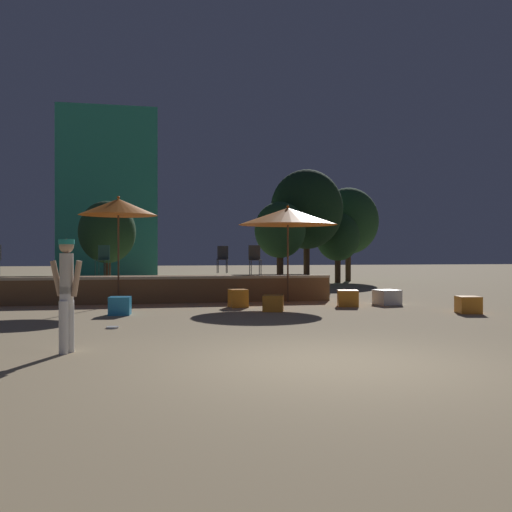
{
  "coord_description": "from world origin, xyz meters",
  "views": [
    {
      "loc": [
        -2.43,
        -6.99,
        1.42
      ],
      "look_at": [
        0.0,
        4.74,
        1.36
      ],
      "focal_mm": 40.0,
      "sensor_mm": 36.0,
      "label": 1
    }
  ],
  "objects_px": {
    "patio_umbrella_1": "(288,216)",
    "cube_seat_0": "(468,305)",
    "person_0": "(67,290)",
    "bistro_chair_1": "(223,257)",
    "patio_umbrella_0": "(118,207)",
    "cube_seat_5": "(348,298)",
    "background_tree_0": "(280,230)",
    "cube_seat_2": "(273,303)",
    "cube_seat_4": "(387,297)",
    "frisbee_disc": "(112,327)",
    "bistro_chair_3": "(255,257)",
    "background_tree_1": "(348,221)",
    "background_tree_2": "(307,210)",
    "cube_seat_3": "(120,306)",
    "background_tree_4": "(107,232)",
    "background_tree_3": "(338,237)",
    "bistro_chair_2": "(103,257)",
    "cube_seat_1": "(238,298)"
  },
  "relations": [
    {
      "from": "cube_seat_1",
      "to": "person_0",
      "type": "bearing_deg",
      "value": -119.61
    },
    {
      "from": "bistro_chair_1",
      "to": "background_tree_3",
      "type": "distance_m",
      "value": 10.02
    },
    {
      "from": "bistro_chair_1",
      "to": "person_0",
      "type": "bearing_deg",
      "value": -94.5
    },
    {
      "from": "patio_umbrella_1",
      "to": "bistro_chair_3",
      "type": "distance_m",
      "value": 1.68
    },
    {
      "from": "cube_seat_3",
      "to": "person_0",
      "type": "height_order",
      "value": "person_0"
    },
    {
      "from": "cube_seat_2",
      "to": "patio_umbrella_0",
      "type": "bearing_deg",
      "value": 146.17
    },
    {
      "from": "cube_seat_2",
      "to": "background_tree_2",
      "type": "xyz_separation_m",
      "value": [
        4.28,
        11.38,
        3.22
      ]
    },
    {
      "from": "cube_seat_3",
      "to": "frisbee_disc",
      "type": "xyz_separation_m",
      "value": [
        -0.07,
        -2.4,
        -0.19
      ]
    },
    {
      "from": "cube_seat_4",
      "to": "cube_seat_5",
      "type": "distance_m",
      "value": 1.3
    },
    {
      "from": "person_0",
      "to": "background_tree_3",
      "type": "xyz_separation_m",
      "value": [
        10.46,
        17.69,
        1.31
      ]
    },
    {
      "from": "patio_umbrella_0",
      "to": "cube_seat_5",
      "type": "relative_size",
      "value": 4.63
    },
    {
      "from": "background_tree_1",
      "to": "background_tree_4",
      "type": "distance_m",
      "value": 12.42
    },
    {
      "from": "patio_umbrella_1",
      "to": "background_tree_0",
      "type": "distance_m",
      "value": 7.01
    },
    {
      "from": "bistro_chair_1",
      "to": "cube_seat_5",
      "type": "bearing_deg",
      "value": -42.41
    },
    {
      "from": "cube_seat_2",
      "to": "person_0",
      "type": "bearing_deg",
      "value": -129.8
    },
    {
      "from": "bistro_chair_3",
      "to": "background_tree_1",
      "type": "height_order",
      "value": "background_tree_1"
    },
    {
      "from": "bistro_chair_1",
      "to": "background_tree_4",
      "type": "distance_m",
      "value": 6.42
    },
    {
      "from": "bistro_chair_1",
      "to": "bistro_chair_3",
      "type": "bearing_deg",
      "value": -52.33
    },
    {
      "from": "cube_seat_1",
      "to": "cube_seat_2",
      "type": "relative_size",
      "value": 0.81
    },
    {
      "from": "person_0",
      "to": "bistro_chair_1",
      "type": "distance_m",
      "value": 10.97
    },
    {
      "from": "cube_seat_2",
      "to": "cube_seat_4",
      "type": "bearing_deg",
      "value": 18.07
    },
    {
      "from": "person_0",
      "to": "background_tree_0",
      "type": "height_order",
      "value": "background_tree_0"
    },
    {
      "from": "person_0",
      "to": "frisbee_disc",
      "type": "relative_size",
      "value": 6.85
    },
    {
      "from": "bistro_chair_1",
      "to": "background_tree_1",
      "type": "distance_m",
      "value": 11.91
    },
    {
      "from": "cube_seat_1",
      "to": "person_0",
      "type": "distance_m",
      "value": 7.27
    },
    {
      "from": "cube_seat_2",
      "to": "cube_seat_5",
      "type": "distance_m",
      "value": 2.41
    },
    {
      "from": "patio_umbrella_0",
      "to": "patio_umbrella_1",
      "type": "relative_size",
      "value": 1.04
    },
    {
      "from": "cube_seat_5",
      "to": "background_tree_0",
      "type": "xyz_separation_m",
      "value": [
        0.29,
        8.57,
        2.16
      ]
    },
    {
      "from": "bistro_chair_3",
      "to": "background_tree_0",
      "type": "bearing_deg",
      "value": 71.01
    },
    {
      "from": "patio_umbrella_1",
      "to": "background_tree_1",
      "type": "distance_m",
      "value": 13.1
    },
    {
      "from": "patio_umbrella_0",
      "to": "background_tree_2",
      "type": "height_order",
      "value": "background_tree_2"
    },
    {
      "from": "patio_umbrella_0",
      "to": "cube_seat_5",
      "type": "height_order",
      "value": "patio_umbrella_0"
    },
    {
      "from": "cube_seat_5",
      "to": "cube_seat_3",
      "type": "bearing_deg",
      "value": -171.24
    },
    {
      "from": "bistro_chair_1",
      "to": "background_tree_4",
      "type": "height_order",
      "value": "background_tree_4"
    },
    {
      "from": "person_0",
      "to": "bistro_chair_1",
      "type": "bearing_deg",
      "value": 4.31
    },
    {
      "from": "bistro_chair_2",
      "to": "background_tree_3",
      "type": "height_order",
      "value": "background_tree_3"
    },
    {
      "from": "background_tree_1",
      "to": "background_tree_4",
      "type": "bearing_deg",
      "value": -161.73
    },
    {
      "from": "background_tree_0",
      "to": "background_tree_2",
      "type": "xyz_separation_m",
      "value": [
        1.74,
        1.96,
        1.04
      ]
    },
    {
      "from": "cube_seat_2",
      "to": "frisbee_disc",
      "type": "xyz_separation_m",
      "value": [
        -3.72,
        -2.46,
        -0.18
      ]
    },
    {
      "from": "cube_seat_5",
      "to": "frisbee_disc",
      "type": "height_order",
      "value": "cube_seat_5"
    },
    {
      "from": "cube_seat_2",
      "to": "cube_seat_4",
      "type": "xyz_separation_m",
      "value": [
        3.52,
        1.15,
        0.01
      ]
    },
    {
      "from": "cube_seat_4",
      "to": "patio_umbrella_1",
      "type": "bearing_deg",
      "value": 150.22
    },
    {
      "from": "cube_seat_0",
      "to": "bistro_chair_3",
      "type": "xyz_separation_m",
      "value": [
        -4.18,
        4.81,
        1.11
      ]
    },
    {
      "from": "cube_seat_2",
      "to": "background_tree_3",
      "type": "height_order",
      "value": "background_tree_3"
    },
    {
      "from": "cube_seat_2",
      "to": "background_tree_1",
      "type": "height_order",
      "value": "background_tree_1"
    },
    {
      "from": "cube_seat_2",
      "to": "frisbee_disc",
      "type": "relative_size",
      "value": 2.6
    },
    {
      "from": "background_tree_4",
      "to": "background_tree_3",
      "type": "bearing_deg",
      "value": 12.86
    },
    {
      "from": "background_tree_1",
      "to": "background_tree_2",
      "type": "height_order",
      "value": "background_tree_2"
    },
    {
      "from": "patio_umbrella_1",
      "to": "cube_seat_0",
      "type": "xyz_separation_m",
      "value": [
        3.37,
        -3.94,
        -2.3
      ]
    },
    {
      "from": "cube_seat_3",
      "to": "background_tree_1",
      "type": "distance_m",
      "value": 18.1
    }
  ]
}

